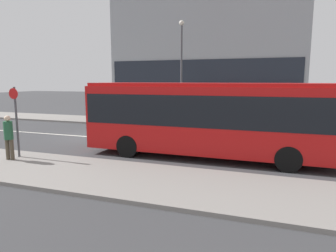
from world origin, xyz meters
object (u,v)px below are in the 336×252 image
at_px(parked_car_0, 298,128).
at_px(bus_stop_sign, 16,117).
at_px(pedestrian_near_stop, 9,135).
at_px(street_lamp, 181,63).
at_px(city_bus, 207,115).

height_order(parked_car_0, bus_stop_sign, bus_stop_sign).
relative_size(parked_car_0, bus_stop_sign, 1.38).
bearing_deg(pedestrian_near_stop, bus_stop_sign, -95.50).
relative_size(bus_stop_sign, street_lamp, 0.40).
relative_size(city_bus, street_lamp, 1.44).
xyz_separation_m(parked_car_0, pedestrian_near_stop, (-11.25, -9.11, 0.52)).
relative_size(city_bus, parked_car_0, 2.61).
height_order(city_bus, pedestrian_near_stop, city_bus).
height_order(parked_car_0, street_lamp, street_lamp).
relative_size(city_bus, pedestrian_near_stop, 5.84).
bearing_deg(city_bus, street_lamp, 108.28).
distance_m(city_bus, bus_stop_sign, 7.89).
relative_size(parked_car_0, pedestrian_near_stop, 2.24).
height_order(pedestrian_near_stop, bus_stop_sign, bus_stop_sign).
xyz_separation_m(pedestrian_near_stop, street_lamp, (3.69, 11.50, 3.36)).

